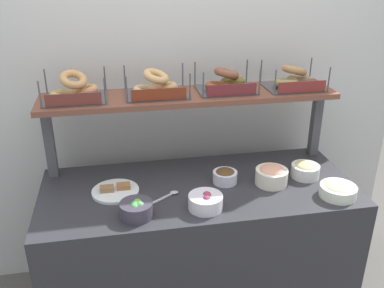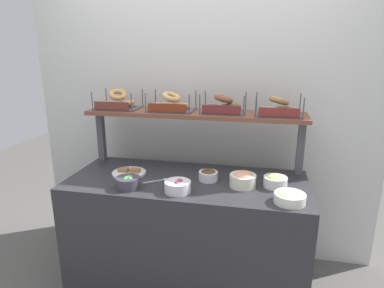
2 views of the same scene
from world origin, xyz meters
The scene contains 17 objects.
back_wall centered at (0.00, 0.55, 1.20)m, with size 2.85×0.06×2.40m, color silver.
deli_counter centered at (0.00, 0.00, 0.42)m, with size 1.65×0.70×0.85m, color #2D2D33.
shelf_riser_left centered at (-0.77, 0.27, 1.05)m, with size 0.05×0.05×0.40m, color #4C4C51.
shelf_riser_right centered at (0.77, 0.27, 1.05)m, with size 0.05×0.05×0.40m, color #4C4C51.
upper_shelf centered at (0.00, 0.27, 1.26)m, with size 1.61×0.32×0.03m, color brown.
bowl_egg_salad centered at (0.60, 0.00, 0.89)m, with size 0.15×0.15×0.09m.
bowl_scallion_spread centered at (0.67, -0.22, 0.89)m, with size 0.18×0.18×0.07m.
bowl_veggie_mix centered at (-0.34, -0.22, 0.89)m, with size 0.16×0.16×0.09m.
bowl_beet_salad centered at (-0.01, -0.21, 0.89)m, with size 0.17×0.17×0.08m.
bowl_lox_spread centered at (0.39, -0.04, 0.90)m, with size 0.17×0.17×0.11m.
bowl_chocolate_spread centered at (0.15, 0.02, 0.89)m, with size 0.13×0.13×0.08m.
serving_plate_white centered at (-0.44, 0.02, 0.86)m, with size 0.24×0.24×0.04m.
serving_spoon_near_plate centered at (-0.17, -0.07, 0.86)m, with size 0.16×0.11×0.01m.
bagel_basket_sesame centered at (-0.61, 0.27, 1.33)m, with size 0.32×0.26×0.16m.
bagel_basket_plain centered at (-0.18, 0.27, 1.33)m, with size 0.33×0.24×0.14m.
bagel_basket_cinnamon_raisin centered at (0.21, 0.28, 1.33)m, with size 0.32×0.25×0.14m.
bagel_basket_everything centered at (0.59, 0.26, 1.33)m, with size 0.32×0.24×0.14m.
Camera 1 is at (-0.39, -1.92, 1.98)m, focal length 39.78 mm.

